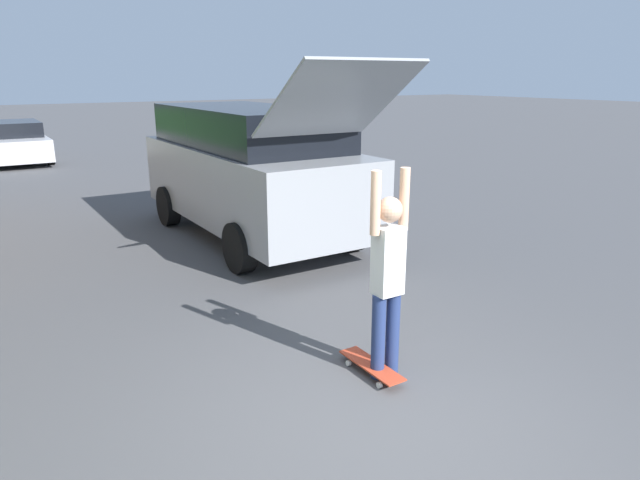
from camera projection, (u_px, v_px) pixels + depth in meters
The scene contains 5 objects.
ground_plane at pixel (372, 435), 4.52m from camera, with size 120.00×120.00×0.00m, color #49494C.
suv_parked at pixel (250, 168), 9.75m from camera, with size 2.20×5.93×2.94m.
car_down_street at pixel (13, 142), 18.58m from camera, with size 1.97×4.41×1.31m.
skateboarder at pixel (388, 273), 5.16m from camera, with size 0.41×0.23×1.97m.
skateboard at pixel (371, 366), 5.43m from camera, with size 0.22×0.79×0.10m.
Camera 1 is at (-2.44, -3.08, 2.75)m, focal length 32.00 mm.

